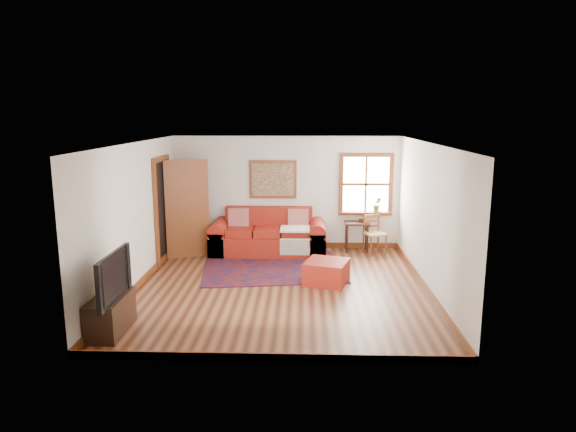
{
  "coord_description": "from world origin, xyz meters",
  "views": [
    {
      "loc": [
        0.4,
        -8.51,
        2.99
      ],
      "look_at": [
        0.1,
        0.6,
        1.15
      ],
      "focal_mm": 32.0,
      "sensor_mm": 36.0,
      "label": 1
    }
  ],
  "objects_px": {
    "side_table": "(357,228)",
    "media_cabinet": "(110,314)",
    "red_leather_sofa": "(268,238)",
    "ladder_back_chair": "(374,232)",
    "red_ottoman": "(326,272)"
  },
  "relations": [
    {
      "from": "red_leather_sofa",
      "to": "media_cabinet",
      "type": "height_order",
      "value": "red_leather_sofa"
    },
    {
      "from": "red_ottoman",
      "to": "media_cabinet",
      "type": "bearing_deg",
      "value": -127.42
    },
    {
      "from": "red_leather_sofa",
      "to": "media_cabinet",
      "type": "distance_m",
      "value": 4.6
    },
    {
      "from": "ladder_back_chair",
      "to": "media_cabinet",
      "type": "height_order",
      "value": "ladder_back_chair"
    },
    {
      "from": "red_ottoman",
      "to": "side_table",
      "type": "relative_size",
      "value": 1.09
    },
    {
      "from": "red_ottoman",
      "to": "media_cabinet",
      "type": "relative_size",
      "value": 0.76
    },
    {
      "from": "ladder_back_chair",
      "to": "side_table",
      "type": "bearing_deg",
      "value": 154.79
    },
    {
      "from": "red_leather_sofa",
      "to": "ladder_back_chair",
      "type": "distance_m",
      "value": 2.28
    },
    {
      "from": "red_leather_sofa",
      "to": "media_cabinet",
      "type": "xyz_separation_m",
      "value": [
        -1.9,
        -4.18,
        -0.06
      ]
    },
    {
      "from": "ladder_back_chair",
      "to": "red_ottoman",
      "type": "bearing_deg",
      "value": -118.49
    },
    {
      "from": "side_table",
      "to": "media_cabinet",
      "type": "relative_size",
      "value": 0.7
    },
    {
      "from": "red_leather_sofa",
      "to": "ladder_back_chair",
      "type": "height_order",
      "value": "red_leather_sofa"
    },
    {
      "from": "red_ottoman",
      "to": "red_leather_sofa",
      "type": "bearing_deg",
      "value": 137.68
    },
    {
      "from": "red_ottoman",
      "to": "side_table",
      "type": "distance_m",
      "value": 2.33
    },
    {
      "from": "red_ottoman",
      "to": "ladder_back_chair",
      "type": "bearing_deg",
      "value": 78.67
    }
  ]
}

